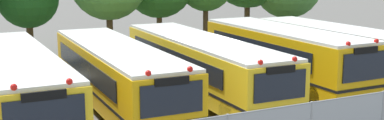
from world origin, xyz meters
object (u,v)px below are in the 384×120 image
at_px(school_bus_0, 16,83).
at_px(school_bus_1, 117,73).
at_px(school_bus_2, 201,64).
at_px(school_bus_4, 344,51).
at_px(school_bus_3, 284,55).

bearing_deg(school_bus_0, school_bus_1, 179.33).
bearing_deg(school_bus_2, school_bus_4, 179.46).
relative_size(school_bus_1, school_bus_2, 0.95).
height_order(school_bus_2, school_bus_3, school_bus_3).
bearing_deg(school_bus_1, school_bus_3, 179.74).
distance_m(school_bus_2, school_bus_4, 7.59).
height_order(school_bus_3, school_bus_4, school_bus_3).
height_order(school_bus_1, school_bus_3, school_bus_3).
distance_m(school_bus_0, school_bus_3, 11.38).
distance_m(school_bus_1, school_bus_2, 3.71).
relative_size(school_bus_0, school_bus_1, 1.02).
height_order(school_bus_1, school_bus_4, school_bus_4).
xyz_separation_m(school_bus_2, school_bus_3, (3.96, -0.34, 0.11)).
xyz_separation_m(school_bus_0, school_bus_2, (7.41, 0.17, -0.00)).
bearing_deg(school_bus_3, school_bus_0, -1.61).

